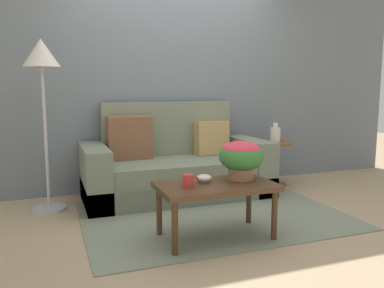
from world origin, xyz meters
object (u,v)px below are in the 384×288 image
object	(u,v)px
coffee_table	(216,190)
coffee_mug	(188,181)
couch	(175,168)
table_vase	(275,134)
potted_plant	(241,156)
side_table	(276,155)
floor_lamp	(42,70)
snack_bowl	(204,178)

from	to	relation	value
coffee_table	coffee_mug	distance (m)	0.27
couch	table_vase	bearing A→B (deg)	0.32
potted_plant	coffee_mug	size ratio (longest dim) A/B	2.85
coffee_table	couch	bearing A→B (deg)	86.37
coffee_table	side_table	world-z (taller)	side_table
floor_lamp	table_vase	xyz separation A→B (m)	(2.62, 0.08, -0.72)
snack_bowl	table_vase	size ratio (longest dim) A/B	0.54
couch	snack_bowl	bearing A→B (deg)	-97.18
couch	side_table	xyz separation A→B (m)	(1.30, -0.00, 0.06)
couch	coffee_table	bearing A→B (deg)	-93.63
table_vase	coffee_mug	bearing A→B (deg)	-140.00
side_table	coffee_table	bearing A→B (deg)	-136.50
coffee_mug	snack_bowl	world-z (taller)	coffee_mug
couch	coffee_mug	xyz separation A→B (m)	(-0.33, -1.34, 0.18)
couch	potted_plant	bearing A→B (deg)	-82.33
coffee_table	potted_plant	distance (m)	0.36
side_table	table_vase	bearing A→B (deg)	139.30
floor_lamp	coffee_mug	bearing A→B (deg)	-51.48
floor_lamp	table_vase	bearing A→B (deg)	1.83
floor_lamp	table_vase	world-z (taller)	floor_lamp
table_vase	floor_lamp	bearing A→B (deg)	-178.17
side_table	snack_bowl	size ratio (longest dim) A/B	4.39
side_table	potted_plant	size ratio (longest dim) A/B	1.49
side_table	table_vase	size ratio (longest dim) A/B	2.38
snack_bowl	potted_plant	bearing A→B (deg)	-1.46
couch	coffee_table	xyz separation A→B (m)	(-0.08, -1.31, 0.08)
floor_lamp	coffee_table	bearing A→B (deg)	-44.61
table_vase	side_table	bearing A→B (deg)	-40.70
coffee_mug	potted_plant	bearing A→B (deg)	10.98
floor_lamp	coffee_mug	distance (m)	1.84
coffee_mug	snack_bowl	xyz separation A→B (m)	(0.17, 0.10, -0.01)
side_table	floor_lamp	size ratio (longest dim) A/B	0.33
couch	coffee_mug	bearing A→B (deg)	-103.68
couch	table_vase	size ratio (longest dim) A/B	8.77
floor_lamp	table_vase	distance (m)	2.72
floor_lamp	snack_bowl	distance (m)	1.88
coffee_table	floor_lamp	distance (m)	2.01
couch	potted_plant	distance (m)	1.30
coffee_table	table_vase	xyz separation A→B (m)	(1.37, 1.32, 0.25)
potted_plant	table_vase	size ratio (longest dim) A/B	1.60
side_table	couch	bearing A→B (deg)	179.83
couch	side_table	bearing A→B (deg)	-0.17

